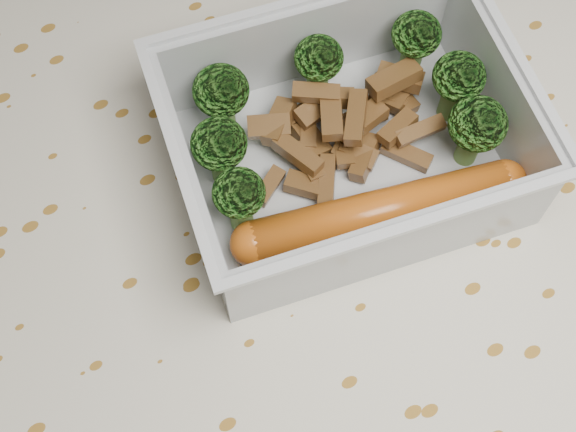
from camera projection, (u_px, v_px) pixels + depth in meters
dining_table at (278, 288)px, 0.54m from camera, size 1.40×0.90×0.75m
tablecloth at (278, 260)px, 0.49m from camera, size 1.46×0.96×0.19m
lunch_container at (347, 147)px, 0.46m from camera, size 0.22×0.19×0.07m
broccoli_florets at (339, 106)px, 0.45m from camera, size 0.17×0.12×0.05m
meat_pile at (345, 125)px, 0.47m from camera, size 0.13×0.08×0.03m
sausage at (381, 212)px, 0.44m from camera, size 0.17×0.06×0.03m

